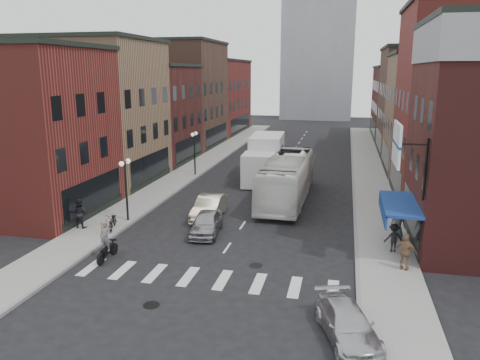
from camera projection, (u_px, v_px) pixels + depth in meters
name	position (u px, v px, depth m)	size (l,w,h in m)	color
ground	(222.00, 255.00, 24.97)	(160.00, 160.00, 0.00)	black
sidewalk_left	(197.00, 166.00, 47.67)	(3.00, 74.00, 0.15)	gray
sidewalk_right	(369.00, 174.00, 44.03)	(3.00, 74.00, 0.15)	gray
curb_left	(211.00, 168.00, 47.37)	(0.20, 74.00, 0.16)	gray
curb_right	(353.00, 174.00, 44.37)	(0.20, 74.00, 0.16)	gray
crosswalk_stripes	(206.00, 278.00, 22.12)	(12.00, 2.20, 0.01)	silver
bldg_left_near	(22.00, 131.00, 31.18)	(10.30, 9.20, 11.30)	maroon
bldg_left_mid_a	(95.00, 112.00, 40.09)	(10.30, 10.20, 12.30)	#977453
bldg_left_mid_b	(144.00, 113.00, 49.81)	(10.30, 10.20, 10.30)	#4C1B1B
bldg_left_far_a	(179.00, 94.00, 59.92)	(10.30, 12.20, 13.30)	#523529
bldg_left_far_b	(210.00, 97.00, 73.44)	(10.30, 16.20, 11.30)	maroon
bldg_right_mid_a	(474.00, 106.00, 33.42)	(10.30, 10.20, 14.30)	maroon
bldg_right_mid_b	(445.00, 114.00, 43.26)	(10.30, 10.20, 11.30)	#977453
bldg_right_far_a	(426.00, 102.00, 53.60)	(10.30, 12.20, 12.30)	#523529
bldg_right_far_b	(410.00, 103.00, 67.12)	(10.30, 16.20, 10.30)	#4C1B1B
awning_blue	(396.00, 205.00, 24.83)	(1.80, 5.00, 0.78)	navy
billboard_sign	(399.00, 145.00, 22.21)	(1.52, 3.00, 3.70)	black
streetlamp_near	(126.00, 178.00, 29.70)	(0.32, 1.22, 4.11)	black
streetlamp_far	(195.00, 145.00, 42.99)	(0.32, 1.22, 4.11)	black
bike_rack	(104.00, 227.00, 27.71)	(0.08, 0.68, 0.80)	#D8590C
box_truck	(265.00, 158.00, 41.93)	(3.05, 9.07, 3.90)	silver
motorcycle_rider	(106.00, 242.00, 24.07)	(0.59, 2.05, 2.08)	black
transit_bus	(287.00, 178.00, 35.13)	(2.85, 12.19, 3.40)	silver
sedan_left_near	(206.00, 223.00, 28.05)	(1.61, 4.01, 1.37)	#A4A4A8
sedan_left_far	(209.00, 207.00, 31.03)	(1.58, 4.52, 1.49)	beige
curb_car	(347.00, 324.00, 17.01)	(1.67, 4.11, 1.19)	#BBBBC0
parked_bicycle	(113.00, 221.00, 28.51)	(0.68, 1.95, 1.03)	black
ped_left_solo	(79.00, 213.00, 28.66)	(0.89, 0.51, 1.83)	black
ped_right_a	(394.00, 238.00, 24.86)	(1.00, 0.50, 1.55)	black
ped_right_b	(406.00, 252.00, 22.54)	(1.07, 0.53, 1.82)	#855F43
ped_right_c	(398.00, 224.00, 26.87)	(0.84, 0.55, 1.72)	#575A5F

